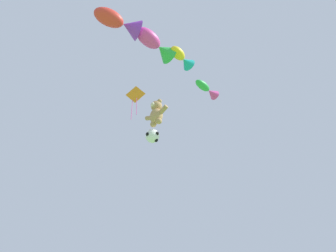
# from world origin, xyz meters

# --- Properties ---
(teddy_bear_kite) EXTENTS (1.64, 0.72, 1.67)m
(teddy_bear_kite) POSITION_xyz_m (-0.72, 4.59, 10.09)
(teddy_bear_kite) COLOR tan
(soccer_ball_kite) EXTENTS (0.81, 0.81, 0.74)m
(soccer_ball_kite) POSITION_xyz_m (-1.07, 4.71, 8.82)
(soccer_ball_kite) COLOR white
(fish_kite_emerald) EXTENTS (0.57, 1.62, 0.56)m
(fish_kite_emerald) POSITION_xyz_m (1.82, 5.92, 11.10)
(fish_kite_emerald) COLOR green
(fish_kite_goldfin) EXTENTS (0.76, 1.56, 0.71)m
(fish_kite_goldfin) POSITION_xyz_m (1.70, 4.03, 12.12)
(fish_kite_goldfin) COLOR yellow
(fish_kite_magenta) EXTENTS (1.00, 2.17, 0.99)m
(fish_kite_magenta) POSITION_xyz_m (1.35, 2.51, 12.04)
(fish_kite_magenta) COLOR #E53F9E
(fish_kite_crimson) EXTENTS (1.53, 2.30, 1.00)m
(fish_kite_crimson) POSITION_xyz_m (0.98, 0.53, 12.09)
(fish_kite_crimson) COLOR red
(diamond_kite) EXTENTS (1.04, 0.80, 2.58)m
(diamond_kite) POSITION_xyz_m (-2.58, 4.48, 12.42)
(diamond_kite) COLOR orange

